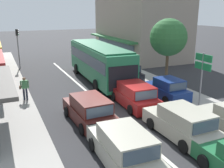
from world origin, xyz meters
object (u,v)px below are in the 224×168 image
at_px(city_bus, 99,60).
at_px(parked_hatchback_kerb_third, 127,73).
at_px(traffic_light_downstreet, 18,42).
at_px(street_tree_right, 168,38).
at_px(wagon_queue_far_back, 124,148).
at_px(directional_road_sign, 203,67).
at_px(parked_hatchback_kerb_second, 167,89).
at_px(wagon_adjacent_lane_trail, 134,95).
at_px(wagon_behind_bus_mid, 89,111).
at_px(wagon_adjacent_lane_lead, 182,124).
at_px(pedestrian_with_handbag_near, 24,87).

relative_size(city_bus, parked_hatchback_kerb_third, 2.94).
xyz_separation_m(city_bus, traffic_light_downstreet, (-6.02, 8.53, 0.97)).
distance_m(parked_hatchback_kerb_third, street_tree_right, 5.02).
xyz_separation_m(wagon_queue_far_back, directional_road_sign, (7.54, 3.92, 1.96)).
bearing_deg(parked_hatchback_kerb_second, directional_road_sign, -65.59).
relative_size(city_bus, parked_hatchback_kerb_second, 2.94).
bearing_deg(parked_hatchback_kerb_third, parked_hatchback_kerb_second, -86.89).
xyz_separation_m(wagon_adjacent_lane_trail, wagon_behind_bus_mid, (-3.62, -1.33, 0.00)).
height_order(traffic_light_downstreet, directional_road_sign, traffic_light_downstreet).
bearing_deg(parked_hatchback_kerb_third, wagon_behind_bus_mid, -130.12).
distance_m(city_bus, directional_road_sign, 9.62).
distance_m(wagon_adjacent_lane_lead, pedestrian_with_handbag_near, 10.92).
bearing_deg(wagon_queue_far_back, wagon_adjacent_lane_trail, 57.57).
bearing_deg(parked_hatchback_kerb_third, wagon_queue_far_back, -117.86).
bearing_deg(parked_hatchback_kerb_third, pedestrian_with_handbag_near, -166.70).
bearing_deg(wagon_queue_far_back, pedestrian_with_handbag_near, 106.48).
relative_size(wagon_queue_far_back, pedestrian_with_handbag_near, 2.79).
bearing_deg(wagon_adjacent_lane_trail, traffic_light_downstreet, 110.56).
height_order(wagon_adjacent_lane_trail, wagon_behind_bus_mid, same).
bearing_deg(street_tree_right, parked_hatchback_kerb_third, 122.00).
distance_m(city_bus, wagon_behind_bus_mid, 9.22).
bearing_deg(wagon_behind_bus_mid, parked_hatchback_kerb_second, 14.63).
bearing_deg(pedestrian_with_handbag_near, directional_road_sign, -28.80).
relative_size(wagon_queue_far_back, traffic_light_downstreet, 1.08).
relative_size(wagon_adjacent_lane_trail, parked_hatchback_kerb_second, 1.22).
bearing_deg(city_bus, directional_road_sign, -67.57).
bearing_deg(wagon_adjacent_lane_lead, pedestrian_with_handbag_near, 127.05).
bearing_deg(traffic_light_downstreet, wagon_queue_far_back, -84.27).
distance_m(parked_hatchback_kerb_second, street_tree_right, 4.50).
bearing_deg(traffic_light_downstreet, wagon_adjacent_lane_trail, -69.44).
bearing_deg(traffic_light_downstreet, parked_hatchback_kerb_second, -60.24).
xyz_separation_m(wagon_behind_bus_mid, pedestrian_with_handbag_near, (-2.91, 5.17, 0.32)).
relative_size(wagon_adjacent_lane_lead, street_tree_right, 0.81).
distance_m(wagon_behind_bus_mid, pedestrian_with_handbag_near, 5.94).
relative_size(wagon_adjacent_lane_trail, parked_hatchback_kerb_third, 1.22).
height_order(wagon_adjacent_lane_lead, wagon_behind_bus_mid, same).
bearing_deg(wagon_adjacent_lane_trail, wagon_queue_far_back, -122.43).
bearing_deg(wagon_adjacent_lane_lead, wagon_queue_far_back, -166.10).
relative_size(wagon_adjacent_lane_lead, parked_hatchback_kerb_third, 1.21).
height_order(wagon_queue_far_back, street_tree_right, street_tree_right).
relative_size(city_bus, pedestrian_with_handbag_near, 6.72).
relative_size(wagon_adjacent_lane_lead, traffic_light_downstreet, 1.08).
xyz_separation_m(street_tree_right, pedestrian_with_handbag_near, (-11.04, 1.01, -3.01)).
relative_size(wagon_adjacent_lane_trail, street_tree_right, 0.82).
height_order(wagon_adjacent_lane_trail, directional_road_sign, directional_road_sign).
height_order(directional_road_sign, pedestrian_with_handbag_near, directional_road_sign).
xyz_separation_m(parked_hatchback_kerb_second, pedestrian_with_handbag_near, (-9.38, 3.48, 0.36)).
relative_size(wagon_queue_far_back, parked_hatchback_kerb_second, 1.22).
relative_size(wagon_behind_bus_mid, traffic_light_downstreet, 1.08).
xyz_separation_m(traffic_light_downstreet, street_tree_right, (10.33, -12.68, 1.23)).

